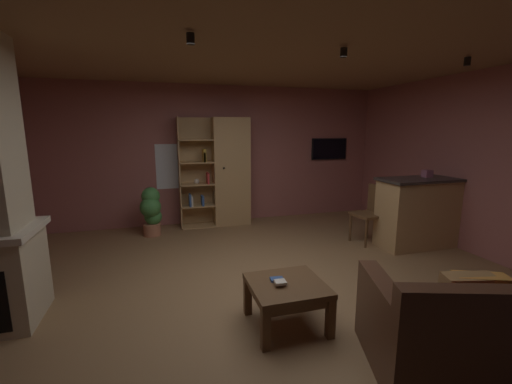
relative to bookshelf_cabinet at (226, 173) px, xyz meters
name	(u,v)px	position (x,y,z in m)	size (l,w,h in m)	color
floor	(266,289)	(-0.10, -2.73, -1.00)	(6.46, 5.94, 0.02)	olive
wall_back	(218,155)	(-0.10, 0.27, 0.31)	(6.58, 0.06, 2.61)	#9E5B56
wall_right	(497,166)	(3.16, -2.73, 0.31)	(0.06, 5.94, 2.61)	#9E5B56
ceiling	(267,45)	(-0.10, -2.73, 1.62)	(6.46, 5.94, 0.02)	#8E6B47
window_pane_back	(177,166)	(-0.88, 0.24, 0.12)	(0.77, 0.01, 0.83)	white
bookshelf_cabinet	(226,173)	(0.00, 0.00, 0.00)	(1.30, 0.41, 2.01)	tan
kitchen_bar_counter	(423,212)	(2.68, -2.04, -0.46)	(1.45, 0.60, 1.07)	tan
tissue_box	(427,174)	(2.75, -1.97, 0.13)	(0.12, 0.12, 0.11)	#995972
leather_couch	(481,336)	(1.01, -4.43, -0.69)	(1.77, 1.35, 0.84)	#4C2D1E
coffee_table	(287,291)	(-0.14, -3.47, -0.66)	(0.67, 0.65, 0.42)	brown
table_book_0	(277,279)	(-0.21, -3.40, -0.57)	(0.12, 0.09, 0.02)	#2D4C8C
table_book_1	(280,282)	(-0.21, -3.50, -0.54)	(0.10, 0.09, 0.02)	beige
dining_chair	(372,210)	(2.01, -1.69, -0.46)	(0.48, 0.48, 0.92)	brown
potted_floor_plant	(151,210)	(-1.37, -0.33, -0.55)	(0.35, 0.39, 0.83)	#B77051
wall_mounted_tv	(329,149)	(2.25, 0.21, 0.39)	(0.78, 0.06, 0.44)	black
track_light_spot_1	(190,39)	(-0.89, -3.07, 1.54)	(0.07, 0.07, 0.09)	black
track_light_spot_2	(344,52)	(0.62, -2.99, 1.54)	(0.07, 0.07, 0.09)	black
track_light_spot_3	(467,61)	(2.18, -2.99, 1.54)	(0.07, 0.07, 0.09)	black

